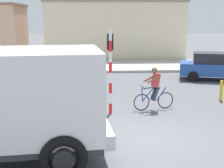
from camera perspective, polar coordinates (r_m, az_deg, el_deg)
ground_plane at (r=10.54m, az=5.54°, el=-9.12°), size 120.00×120.00×0.00m
sidewalk_far at (r=24.38m, az=0.30°, el=3.08°), size 80.00×5.00×0.16m
cyclist at (r=13.40m, az=7.24°, el=-0.77°), size 1.69×0.59×1.72m
traffic_light_pole at (r=12.63m, az=-0.29°, el=4.11°), size 0.24×0.43×3.20m
car_red_near at (r=20.37m, az=17.10°, el=2.94°), size 4.31×2.71×1.60m
pedestrian_near_kerb at (r=20.21m, az=-2.07°, el=3.47°), size 0.34×0.22×1.62m
bollard_far at (r=15.57m, az=18.18°, el=-1.07°), size 0.14×0.14×0.90m
building_mid_block at (r=30.11m, az=0.29°, el=9.31°), size 11.76×6.43×4.95m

